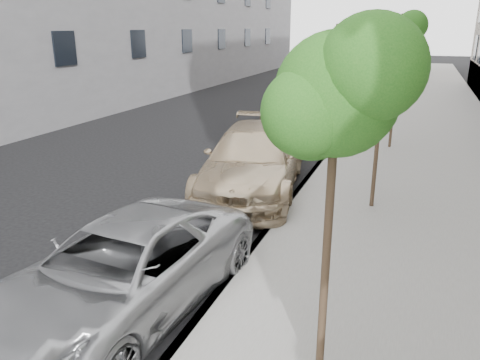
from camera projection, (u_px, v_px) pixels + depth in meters
The scene contains 10 objects.
sidewalk at pixel (422, 110), 25.62m from camera, with size 6.40×72.00×0.14m, color gray.
curb at pixel (364, 107), 26.67m from camera, with size 0.15×72.00×0.14m, color #9E9B93.
tree_near at pixel (339, 95), 4.84m from camera, with size 1.67×1.47×4.44m.
tree_mid at pixel (385, 73), 10.72m from camera, with size 1.64×1.44×4.08m.
tree_far at pixel (402, 35), 16.27m from camera, with size 1.65×1.45×4.83m.
minivan at pixel (122, 270), 7.43m from camera, with size 2.46×5.33×1.48m, color #A4A6A9.
suv at pixel (254, 160), 13.02m from camera, with size 2.51×6.17×1.79m, color beige.
sedan_blue at pixel (304, 124), 18.39m from camera, with size 1.87×4.65×1.58m, color black.
sedan_black at pixel (328, 106), 22.94m from camera, with size 1.51×4.34×1.43m, color black.
sedan_rear at pixel (340, 95), 27.39m from camera, with size 1.72×4.24×1.23m, color #B3B5BC.
Camera 1 is at (3.99, -3.43, 4.42)m, focal length 35.00 mm.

